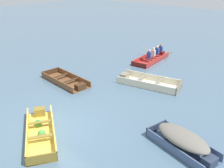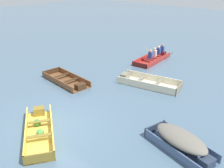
# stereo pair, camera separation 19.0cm
# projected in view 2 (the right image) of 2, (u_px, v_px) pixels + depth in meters

# --- Properties ---
(ground_plane) EXTENTS (80.00, 80.00, 0.00)m
(ground_plane) POSITION_uv_depth(u_px,v_px,m) (55.00, 127.00, 10.01)
(ground_plane) COLOR slate
(dinghy_yellow_foreground) EXTENTS (3.33, 2.65, 0.37)m
(dinghy_yellow_foreground) POSITION_uv_depth(u_px,v_px,m) (39.00, 129.00, 9.65)
(dinghy_yellow_foreground) COLOR #E5BC47
(dinghy_yellow_foreground) RESTS_ON ground
(skiff_cream_near_moored) EXTENTS (3.58, 1.91, 0.41)m
(skiff_cream_near_moored) POSITION_uv_depth(u_px,v_px,m) (146.00, 82.00, 13.79)
(skiff_cream_near_moored) COLOR beige
(skiff_cream_near_moored) RESTS_ON ground
(skiff_slate_blue_mid_moored) EXTENTS (2.73, 1.59, 0.65)m
(skiff_slate_blue_mid_moored) POSITION_uv_depth(u_px,v_px,m) (181.00, 141.00, 8.60)
(skiff_slate_blue_mid_moored) COLOR #475B7F
(skiff_slate_blue_mid_moored) RESTS_ON ground
(skiff_wooden_brown_far_moored) EXTENTS (3.28, 1.47, 0.34)m
(skiff_wooden_brown_far_moored) POSITION_uv_depth(u_px,v_px,m) (67.00, 81.00, 14.07)
(skiff_wooden_brown_far_moored) COLOR brown
(skiff_wooden_brown_far_moored) RESTS_ON ground
(rowboat_red_with_crew) EXTENTS (2.37, 3.58, 0.88)m
(rowboat_red_with_crew) POSITION_uv_depth(u_px,v_px,m) (154.00, 57.00, 17.77)
(rowboat_red_with_crew) COLOR #AD2D28
(rowboat_red_with_crew) RESTS_ON ground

